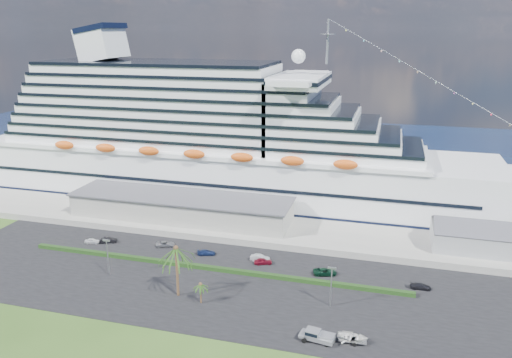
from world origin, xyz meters
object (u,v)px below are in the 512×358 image
(parked_car_3, at_px, (206,252))
(boat_trailer, at_px, (353,337))
(cruise_ship, at_px, (221,146))
(pickup_truck, at_px, (316,335))

(parked_car_3, relative_size, boat_trailer, 0.71)
(cruise_ship, height_order, boat_trailer, cruise_ship)
(cruise_ship, distance_m, parked_car_3, 45.23)
(cruise_ship, xyz_separation_m, boat_trailer, (46.70, -66.79, -15.44))
(pickup_truck, relative_size, boat_trailer, 1.04)
(cruise_ship, bearing_deg, parked_car_3, -75.88)
(parked_car_3, xyz_separation_m, pickup_truck, (30.36, -26.90, 0.54))
(cruise_ship, relative_size, parked_car_3, 45.24)
(cruise_ship, height_order, parked_car_3, cruise_ship)
(pickup_truck, bearing_deg, cruise_ship, 120.91)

